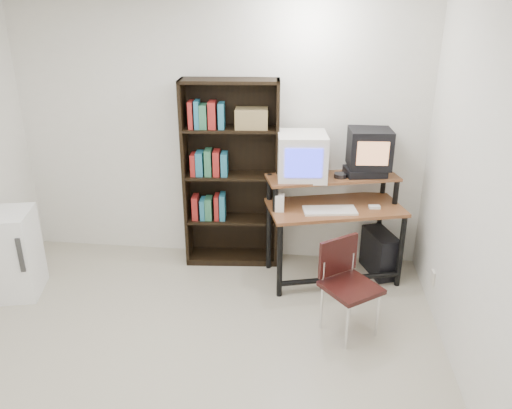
# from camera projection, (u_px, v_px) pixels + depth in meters

# --- Properties ---
(floor) EXTENTS (4.00, 4.00, 0.01)m
(floor) POSITION_uv_depth(u_px,v_px,m) (170.00, 382.00, 3.50)
(floor) COLOR #BEB69E
(floor) RESTS_ON ground
(back_wall) EXTENTS (4.00, 0.01, 2.60)m
(back_wall) POSITION_uv_depth(u_px,v_px,m) (218.00, 132.00, 4.85)
(back_wall) COLOR white
(back_wall) RESTS_ON floor
(right_wall) EXTENTS (0.01, 4.00, 2.60)m
(right_wall) POSITION_uv_depth(u_px,v_px,m) (502.00, 226.00, 2.80)
(right_wall) COLOR white
(right_wall) RESTS_ON floor
(computer_desk) EXTENTS (1.33, 0.91, 0.98)m
(computer_desk) POSITION_uv_depth(u_px,v_px,m) (334.00, 210.00, 4.61)
(computer_desk) COLOR brown
(computer_desk) RESTS_ON floor
(crt_monitor) EXTENTS (0.48, 0.48, 0.41)m
(crt_monitor) POSITION_uv_depth(u_px,v_px,m) (302.00, 156.00, 4.52)
(crt_monitor) COLOR white
(crt_monitor) RESTS_ON computer_desk
(vcr) EXTENTS (0.41, 0.33, 0.08)m
(vcr) POSITION_uv_depth(u_px,v_px,m) (365.00, 172.00, 4.62)
(vcr) COLOR black
(vcr) RESTS_ON computer_desk
(crt_tv) EXTENTS (0.40, 0.40, 0.35)m
(crt_tv) POSITION_uv_depth(u_px,v_px,m) (369.00, 148.00, 4.58)
(crt_tv) COLOR black
(crt_tv) RESTS_ON vcr
(cd_spindle) EXTENTS (0.15, 0.15, 0.05)m
(cd_spindle) POSITION_uv_depth(u_px,v_px,m) (340.00, 176.00, 4.56)
(cd_spindle) COLOR #26262B
(cd_spindle) RESTS_ON computer_desk
(keyboard) EXTENTS (0.50, 0.28, 0.03)m
(keyboard) POSITION_uv_depth(u_px,v_px,m) (330.00, 211.00, 4.46)
(keyboard) COLOR white
(keyboard) RESTS_ON computer_desk
(mousepad) EXTENTS (0.28, 0.26, 0.01)m
(mousepad) POSITION_uv_depth(u_px,v_px,m) (373.00, 210.00, 4.52)
(mousepad) COLOR black
(mousepad) RESTS_ON computer_desk
(mouse) EXTENTS (0.11, 0.07, 0.03)m
(mouse) POSITION_uv_depth(u_px,v_px,m) (374.00, 207.00, 4.53)
(mouse) COLOR white
(mouse) RESTS_ON mousepad
(desk_speaker) EXTENTS (0.08, 0.08, 0.17)m
(desk_speaker) POSITION_uv_depth(u_px,v_px,m) (280.00, 204.00, 4.44)
(desk_speaker) COLOR white
(desk_speaker) RESTS_ON computer_desk
(pc_tower) EXTENTS (0.34, 0.49, 0.42)m
(pc_tower) POSITION_uv_depth(u_px,v_px,m) (379.00, 253.00, 4.85)
(pc_tower) COLOR black
(pc_tower) RESTS_ON floor
(school_chair) EXTENTS (0.54, 0.54, 0.77)m
(school_chair) POSITION_uv_depth(u_px,v_px,m) (346.00, 278.00, 3.90)
(school_chair) COLOR black
(school_chair) RESTS_ON floor
(bookshelf) EXTENTS (0.94, 0.38, 1.83)m
(bookshelf) POSITION_uv_depth(u_px,v_px,m) (231.00, 172.00, 4.84)
(bookshelf) COLOR black
(bookshelf) RESTS_ON floor
(mini_fridge) EXTENTS (0.56, 0.56, 0.79)m
(mini_fridge) POSITION_uv_depth(u_px,v_px,m) (9.00, 254.00, 4.43)
(mini_fridge) COLOR white
(mini_fridge) RESTS_ON floor
(wall_outlet) EXTENTS (0.02, 0.08, 0.12)m
(wall_outlet) POSITION_uv_depth(u_px,v_px,m) (433.00, 277.00, 4.24)
(wall_outlet) COLOR beige
(wall_outlet) RESTS_ON right_wall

